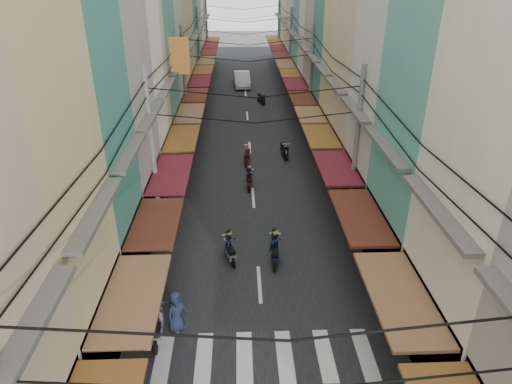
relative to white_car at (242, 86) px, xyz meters
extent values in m
plane|color=slate|center=(0.33, -32.98, 0.00)|extent=(160.00, 160.00, 0.00)
cube|color=black|center=(0.33, -12.98, 0.01)|extent=(10.00, 80.00, 0.02)
cube|color=slate|center=(-6.17, -12.98, 0.03)|extent=(3.00, 80.00, 0.06)
cube|color=slate|center=(6.83, -12.98, 0.03)|extent=(3.00, 80.00, 0.06)
cube|color=silver|center=(-3.17, -38.98, 0.03)|extent=(0.55, 2.40, 0.01)
cube|color=silver|center=(-1.77, -38.98, 0.03)|extent=(0.55, 2.40, 0.01)
cube|color=silver|center=(-0.37, -38.98, 0.03)|extent=(0.55, 2.40, 0.01)
cube|color=silver|center=(1.03, -38.98, 0.03)|extent=(0.55, 2.40, 0.01)
cube|color=silver|center=(2.43, -38.98, 0.03)|extent=(0.55, 2.40, 0.01)
cube|color=silver|center=(3.83, -38.98, 0.03)|extent=(0.55, 2.40, 0.01)
cube|color=#595651|center=(-4.42, -43.96, 6.00)|extent=(0.50, 4.24, 0.15)
cube|color=black|center=(-5.27, -39.25, 1.60)|extent=(1.20, 4.52, 3.20)
cube|color=brown|center=(-3.77, -39.25, 3.00)|extent=(1.80, 4.33, 0.12)
cube|color=#595651|center=(-4.42, -39.25, 6.00)|extent=(0.50, 4.23, 0.15)
cube|color=#3B8275|center=(-7.67, -34.75, 9.62)|extent=(6.00, 4.30, 19.25)
cube|color=black|center=(-5.27, -34.75, 1.60)|extent=(1.20, 4.13, 3.20)
cube|color=#572519|center=(-3.77, -34.75, 3.00)|extent=(1.80, 3.96, 0.12)
cube|color=#595651|center=(-4.42, -34.75, 6.00)|extent=(0.50, 3.87, 0.15)
cube|color=#9F9891|center=(-7.67, -30.03, 10.47)|extent=(6.00, 5.14, 20.93)
cube|color=black|center=(-5.27, -30.03, 1.60)|extent=(1.20, 4.94, 3.20)
cube|color=maroon|center=(-3.77, -30.03, 3.00)|extent=(1.80, 4.73, 0.12)
cube|color=#595651|center=(-4.42, -30.03, 6.00)|extent=(0.50, 4.63, 0.15)
cube|color=beige|center=(-7.67, -24.98, 8.72)|extent=(6.00, 4.95, 17.43)
cube|color=black|center=(-5.27, -24.98, 1.60)|extent=(1.20, 4.75, 3.20)
cube|color=brown|center=(-3.77, -24.98, 3.00)|extent=(1.80, 4.56, 0.12)
cube|color=#595651|center=(-4.42, -24.98, 6.00)|extent=(0.50, 4.46, 0.15)
cube|color=#54A395|center=(-7.67, -20.00, 8.16)|extent=(6.00, 4.99, 16.32)
cube|color=black|center=(-5.27, -20.00, 1.60)|extent=(1.20, 4.80, 3.20)
cube|color=brown|center=(-3.77, -20.00, 3.00)|extent=(1.80, 4.60, 0.12)
cube|color=#595651|center=(-4.42, -20.00, 6.00)|extent=(0.50, 4.50, 0.15)
cube|color=black|center=(-5.27, -15.18, 1.60)|extent=(1.20, 4.46, 3.20)
cube|color=#572519|center=(-3.77, -15.18, 3.00)|extent=(1.80, 4.27, 0.12)
cube|color=#595651|center=(-4.42, -15.18, 6.00)|extent=(0.50, 4.18, 0.15)
cube|color=black|center=(-5.27, -10.42, 1.60)|extent=(1.20, 4.70, 3.20)
cube|color=maroon|center=(-3.77, -10.42, 3.00)|extent=(1.80, 4.50, 0.12)
cube|color=#595651|center=(-4.42, -10.42, 6.00)|extent=(0.50, 4.40, 0.15)
cube|color=#D0BA82|center=(-7.67, -5.71, 9.22)|extent=(6.00, 4.52, 18.44)
cube|color=black|center=(-5.27, -5.71, 1.60)|extent=(1.20, 4.34, 3.20)
cube|color=brown|center=(-3.77, -5.71, 3.00)|extent=(1.80, 4.16, 0.12)
cube|color=#595651|center=(-4.42, -5.71, 6.00)|extent=(0.50, 4.07, 0.15)
cube|color=black|center=(-5.27, -0.85, 1.60)|extent=(1.20, 4.99, 3.20)
cube|color=brown|center=(-3.77, -0.85, 3.00)|extent=(1.80, 4.78, 0.12)
cube|color=#595651|center=(-4.42, -0.85, 6.00)|extent=(0.50, 4.68, 0.15)
cube|color=black|center=(-5.27, 4.22, 1.60)|extent=(1.20, 4.74, 3.20)
cube|color=#572519|center=(-3.77, 4.22, 3.00)|extent=(1.80, 4.55, 0.12)
cube|color=#595651|center=(-4.42, 4.22, 6.00)|extent=(0.50, 4.45, 0.15)
cube|color=black|center=(-5.27, 9.16, 1.60)|extent=(1.20, 4.76, 3.20)
cube|color=maroon|center=(-3.77, 9.16, 3.00)|extent=(1.80, 4.56, 0.12)
cube|color=#595651|center=(-4.42, 9.16, 6.00)|extent=(0.50, 4.46, 0.15)
cube|color=black|center=(-5.27, 14.16, 1.60)|extent=(1.20, 4.84, 3.20)
cube|color=brown|center=(-3.77, 14.16, 3.00)|extent=(1.80, 4.64, 0.12)
cube|color=#595651|center=(-4.42, 14.16, 6.00)|extent=(0.50, 4.54, 0.15)
cube|color=#5B3414|center=(-4.07, -20.98, 7.00)|extent=(1.20, 0.40, 2.20)
cube|color=black|center=(5.93, -39.53, 1.60)|extent=(1.20, 4.78, 3.20)
cube|color=brown|center=(4.43, -39.53, 3.00)|extent=(1.80, 4.58, 0.12)
cube|color=#595651|center=(5.08, -39.53, 6.00)|extent=(0.50, 4.48, 0.15)
cube|color=#54A395|center=(8.33, -34.53, 7.54)|extent=(6.00, 5.03, 15.08)
cube|color=black|center=(5.93, -34.53, 1.60)|extent=(1.20, 4.83, 3.20)
cube|color=#572519|center=(4.43, -34.53, 3.00)|extent=(1.80, 4.63, 0.12)
cube|color=#595651|center=(5.08, -34.53, 6.00)|extent=(0.50, 4.53, 0.15)
cube|color=black|center=(5.93, -29.62, 1.60)|extent=(1.20, 4.60, 3.20)
cube|color=maroon|center=(4.43, -29.62, 3.00)|extent=(1.80, 4.41, 0.12)
cube|color=#595651|center=(5.08, -29.62, 6.00)|extent=(0.50, 4.31, 0.15)
cube|color=#CAB18F|center=(8.33, -24.96, 10.37)|extent=(6.00, 4.52, 20.74)
cube|color=black|center=(5.93, -24.96, 1.60)|extent=(1.20, 4.34, 3.20)
cube|color=brown|center=(4.43, -24.96, 3.00)|extent=(1.80, 4.16, 0.12)
cube|color=#595651|center=(5.08, -24.96, 6.00)|extent=(0.50, 4.07, 0.15)
cube|color=#D0BA82|center=(8.33, -20.64, 7.06)|extent=(6.00, 4.12, 14.13)
cube|color=black|center=(5.93, -20.64, 1.60)|extent=(1.20, 3.96, 3.20)
cube|color=brown|center=(4.43, -20.64, 3.00)|extent=(1.80, 3.79, 0.12)
cube|color=#595651|center=(5.08, -20.64, 6.00)|extent=(0.50, 3.71, 0.15)
cube|color=#3B8275|center=(8.33, -16.37, 8.84)|extent=(6.00, 4.40, 17.68)
cube|color=black|center=(5.93, -16.37, 1.60)|extent=(1.20, 4.23, 3.20)
cube|color=#572519|center=(4.43, -16.37, 3.00)|extent=(1.80, 4.05, 0.12)
cube|color=#595651|center=(5.08, -16.37, 6.00)|extent=(0.50, 3.96, 0.15)
cube|color=black|center=(5.93, -11.85, 1.60)|extent=(1.20, 4.45, 3.20)
cube|color=maroon|center=(4.43, -11.85, 3.00)|extent=(1.80, 4.26, 0.12)
cube|color=#595651|center=(5.08, -11.85, 6.00)|extent=(0.50, 4.17, 0.15)
cube|color=black|center=(5.93, -7.53, 1.60)|extent=(1.20, 3.84, 3.20)
cube|color=brown|center=(4.43, -7.53, 3.00)|extent=(1.80, 3.68, 0.12)
cube|color=#595651|center=(5.08, -7.53, 6.00)|extent=(0.50, 3.60, 0.15)
cube|color=black|center=(5.93, -3.03, 1.60)|extent=(1.20, 4.81, 3.20)
cube|color=brown|center=(4.43, -3.03, 3.00)|extent=(1.80, 4.61, 0.12)
cube|color=#595651|center=(5.08, -3.03, 6.00)|extent=(0.50, 4.51, 0.15)
cube|color=black|center=(5.93, 1.97, 1.60)|extent=(1.20, 4.80, 3.20)
cube|color=#572519|center=(4.43, 1.97, 3.00)|extent=(1.80, 4.60, 0.12)
cube|color=#595651|center=(5.08, 1.97, 6.00)|extent=(0.50, 4.50, 0.15)
cube|color=#CAB18F|center=(8.33, 6.63, 8.43)|extent=(6.00, 4.32, 16.86)
cube|color=black|center=(5.93, 6.63, 1.60)|extent=(1.20, 4.15, 3.20)
cube|color=maroon|center=(4.43, 6.63, 3.00)|extent=(1.80, 3.97, 0.12)
cube|color=#595651|center=(5.08, 6.63, 6.00)|extent=(0.50, 3.89, 0.15)
cube|color=black|center=(5.93, 10.96, 1.60)|extent=(1.20, 4.16, 3.20)
cube|color=brown|center=(4.43, 10.96, 3.00)|extent=(1.80, 3.99, 0.12)
cube|color=#595651|center=(5.08, 10.96, 6.00)|extent=(0.50, 3.90, 0.15)
cube|color=#3B8275|center=(8.33, 15.56, 7.17)|extent=(6.00, 4.88, 14.34)
cube|color=black|center=(5.93, 15.56, 1.60)|extent=(1.20, 4.68, 3.20)
cube|color=brown|center=(4.43, 15.56, 3.00)|extent=(1.80, 4.49, 0.12)
cube|color=#595651|center=(5.08, 15.56, 6.00)|extent=(0.50, 4.39, 0.15)
cylinder|color=gray|center=(-4.57, -29.98, 4.10)|extent=(0.26, 0.26, 8.20)
cylinder|color=gray|center=(5.23, -29.98, 4.10)|extent=(0.26, 0.26, 8.20)
cylinder|color=gray|center=(-4.57, -14.98, 4.10)|extent=(0.26, 0.26, 8.20)
cylinder|color=gray|center=(5.23, -14.98, 4.10)|extent=(0.26, 0.26, 8.20)
cylinder|color=gray|center=(-4.57, 0.02, 4.10)|extent=(0.26, 0.26, 8.20)
cylinder|color=gray|center=(5.23, 0.02, 4.10)|extent=(0.26, 0.26, 8.20)
cylinder|color=gray|center=(-4.57, 15.02, 4.10)|extent=(0.26, 0.26, 8.20)
cylinder|color=gray|center=(5.23, 15.02, 4.10)|extent=(0.26, 0.26, 8.20)
imported|color=silver|center=(0.00, 0.00, 0.00)|extent=(5.66, 2.43, 1.97)
imported|color=black|center=(6.78, -35.98, 0.00)|extent=(1.80, 1.27, 1.16)
cylinder|color=black|center=(-0.94, -32.56, 0.23)|extent=(0.09, 0.47, 0.47)
cylinder|color=black|center=(-0.94, -33.73, 0.23)|extent=(0.09, 0.47, 0.47)
cube|color=gray|center=(-0.94, -33.14, 0.38)|extent=(0.30, 1.03, 0.25)
cube|color=black|center=(-0.94, -33.37, 0.64)|extent=(0.29, 0.49, 0.16)
cube|color=gray|center=(-0.94, -32.65, 0.58)|extent=(0.27, 0.25, 0.49)
imported|color=#1D2843|center=(-0.94, -33.14, 0.49)|extent=(0.47, 0.33, 1.19)
sphere|color=gold|center=(-0.94, -33.14, 1.39)|extent=(0.25, 0.25, 0.25)
cylinder|color=black|center=(1.09, -32.75, 0.26)|extent=(0.10, 0.52, 0.52)
cylinder|color=black|center=(1.09, -34.05, 0.26)|extent=(0.10, 0.52, 0.52)
cube|color=#121C46|center=(1.09, -33.40, 0.42)|extent=(0.34, 1.15, 0.28)
cube|color=black|center=(1.09, -33.65, 0.72)|extent=(0.32, 0.55, 0.18)
cube|color=#121C46|center=(1.09, -32.85, 0.65)|extent=(0.30, 0.28, 0.55)
imported|color=#1D2843|center=(1.09, -33.40, 0.55)|extent=(0.53, 0.37, 1.33)
sphere|color=gold|center=(1.09, -33.40, 1.55)|extent=(0.28, 0.28, 0.28)
cylinder|color=black|center=(0.15, -25.13, 0.23)|extent=(0.09, 0.46, 0.46)
cylinder|color=black|center=(0.15, -26.28, 0.23)|extent=(0.09, 0.46, 0.46)
cube|color=maroon|center=(0.15, -25.71, 0.37)|extent=(0.30, 1.02, 0.25)
cube|color=black|center=(0.15, -25.93, 0.64)|extent=(0.28, 0.49, 0.16)
cube|color=maroon|center=(0.15, -25.22, 0.58)|extent=(0.27, 0.25, 0.49)
imported|color=#1D2843|center=(0.15, -25.71, 0.49)|extent=(0.47, 0.33, 1.18)
sphere|color=gold|center=(0.15, -25.71, 1.38)|extent=(0.25, 0.25, 0.25)
cylinder|color=black|center=(2.70, -20.04, 0.29)|extent=(0.11, 0.58, 0.58)
cylinder|color=black|center=(2.70, -21.48, 0.29)|extent=(0.11, 0.58, 0.58)
cube|color=black|center=(2.70, -20.76, 0.47)|extent=(0.38, 1.27, 0.31)
cube|color=black|center=(2.70, -21.04, 0.80)|extent=(0.35, 0.61, 0.20)
cube|color=black|center=(2.70, -20.15, 0.72)|extent=(0.33, 0.31, 0.61)
cylinder|color=black|center=(0.08, -21.28, 0.26)|extent=(0.10, 0.52, 0.52)
cylinder|color=black|center=(0.08, -22.58, 0.26)|extent=(0.10, 0.52, 0.52)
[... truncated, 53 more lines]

